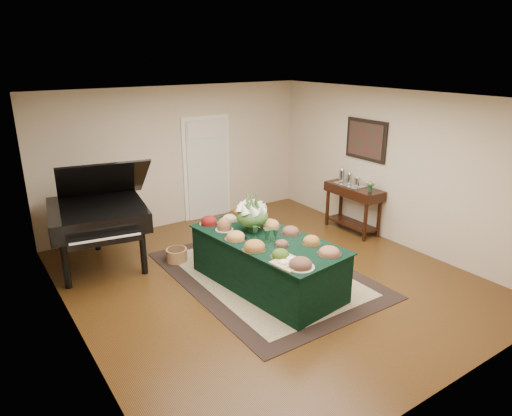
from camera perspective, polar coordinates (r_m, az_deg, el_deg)
ground at (r=7.08m, az=1.38°, el=-8.73°), size 6.00×6.00×0.00m
area_rug at (r=7.18m, az=1.16°, el=-8.23°), size 2.48×3.47×0.01m
kitchen_doorway at (r=9.39m, az=-6.14°, el=4.87°), size 1.05×0.07×2.10m
buffet_table at (r=6.69m, az=1.37°, el=-6.77°), size 1.39×2.47×0.76m
food_platters at (r=6.57m, az=0.78°, el=-3.24°), size 1.10×2.38×0.15m
cutting_board at (r=5.79m, az=4.12°, el=-6.62°), size 0.42×0.42×0.10m
green_goblets at (r=6.45m, az=1.24°, el=-3.27°), size 0.25×0.33×0.18m
floral_centerpiece at (r=6.71m, az=-0.48°, el=-0.56°), size 0.49×0.49×0.49m
grand_piano at (r=7.57m, az=-19.15°, el=-0.67°), size 1.76×1.91×1.76m
wicker_basket at (r=7.67m, az=-9.87°, el=-5.83°), size 0.35×0.35×0.22m
mahogany_sideboard at (r=8.83m, az=12.09°, el=1.38°), size 0.45×1.18×0.89m
tea_service at (r=8.84m, az=11.53°, el=3.61°), size 0.34×0.58×0.30m
pink_bouquet at (r=8.48m, az=14.13°, el=2.89°), size 0.16×0.16×0.20m
wall_painting at (r=8.74m, az=13.59°, el=8.28°), size 0.05×0.95×0.75m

